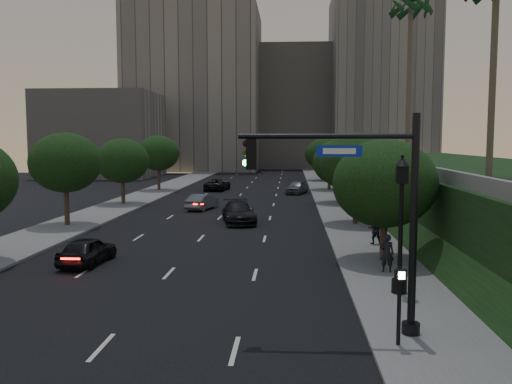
# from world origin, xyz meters

# --- Properties ---
(ground) EXTENTS (160.00, 160.00, 0.00)m
(ground) POSITION_xyz_m (0.00, 0.00, 0.00)
(ground) COLOR black
(ground) RESTS_ON ground
(road_surface) EXTENTS (16.00, 140.00, 0.02)m
(road_surface) POSITION_xyz_m (0.00, 30.00, 0.01)
(road_surface) COLOR black
(road_surface) RESTS_ON ground
(sidewalk_right) EXTENTS (4.50, 140.00, 0.15)m
(sidewalk_right) POSITION_xyz_m (10.25, 30.00, 0.07)
(sidewalk_right) COLOR slate
(sidewalk_right) RESTS_ON ground
(sidewalk_left) EXTENTS (4.50, 140.00, 0.15)m
(sidewalk_left) POSITION_xyz_m (-10.25, 30.00, 0.07)
(sidewalk_left) COLOR slate
(sidewalk_left) RESTS_ON ground
(embankment) EXTENTS (18.00, 90.00, 4.00)m
(embankment) POSITION_xyz_m (22.00, 28.00, 2.00)
(embankment) COLOR black
(embankment) RESTS_ON ground
(parapet_wall) EXTENTS (0.35, 90.00, 0.70)m
(parapet_wall) POSITION_xyz_m (13.50, 28.00, 4.35)
(parapet_wall) COLOR slate
(parapet_wall) RESTS_ON embankment
(office_block_left) EXTENTS (26.00, 20.00, 32.00)m
(office_block_left) POSITION_xyz_m (-14.00, 92.00, 16.00)
(office_block_left) COLOR gray
(office_block_left) RESTS_ON ground
(office_block_mid) EXTENTS (22.00, 18.00, 26.00)m
(office_block_mid) POSITION_xyz_m (6.00, 102.00, 13.00)
(office_block_mid) COLOR #A09D93
(office_block_mid) RESTS_ON ground
(office_block_right) EXTENTS (20.00, 22.00, 36.00)m
(office_block_right) POSITION_xyz_m (24.00, 96.00, 18.00)
(office_block_right) COLOR gray
(office_block_right) RESTS_ON ground
(office_block_filler) EXTENTS (18.00, 16.00, 14.00)m
(office_block_filler) POSITION_xyz_m (-26.00, 70.00, 7.00)
(office_block_filler) COLOR #A09D93
(office_block_filler) RESTS_ON ground
(tree_right_a) EXTENTS (5.20, 5.20, 6.24)m
(tree_right_a) POSITION_xyz_m (10.30, 8.00, 4.02)
(tree_right_a) COLOR #38281C
(tree_right_a) RESTS_ON ground
(tree_right_b) EXTENTS (5.20, 5.20, 6.74)m
(tree_right_b) POSITION_xyz_m (10.30, 20.00, 4.52)
(tree_right_b) COLOR #38281C
(tree_right_b) RESTS_ON ground
(tree_right_c) EXTENTS (5.20, 5.20, 6.24)m
(tree_right_c) POSITION_xyz_m (10.30, 33.00, 4.02)
(tree_right_c) COLOR #38281C
(tree_right_c) RESTS_ON ground
(tree_right_d) EXTENTS (5.20, 5.20, 6.74)m
(tree_right_d) POSITION_xyz_m (10.30, 47.00, 4.52)
(tree_right_d) COLOR #38281C
(tree_right_d) RESTS_ON ground
(tree_right_e) EXTENTS (5.20, 5.20, 6.24)m
(tree_right_e) POSITION_xyz_m (10.30, 62.00, 4.02)
(tree_right_e) COLOR #38281C
(tree_right_e) RESTS_ON ground
(tree_left_b) EXTENTS (5.00, 5.00, 6.71)m
(tree_left_b) POSITION_xyz_m (-10.30, 18.00, 4.58)
(tree_left_b) COLOR #38281C
(tree_left_b) RESTS_ON ground
(tree_left_c) EXTENTS (5.00, 5.00, 6.34)m
(tree_left_c) POSITION_xyz_m (-10.30, 31.00, 4.21)
(tree_left_c) COLOR #38281C
(tree_left_c) RESTS_ON ground
(tree_left_d) EXTENTS (5.00, 5.00, 6.71)m
(tree_left_d) POSITION_xyz_m (-10.30, 45.00, 4.58)
(tree_left_d) COLOR #38281C
(tree_left_d) RESTS_ON ground
(palm_far) EXTENTS (3.20, 3.20, 15.50)m
(palm_far) POSITION_xyz_m (16.00, 30.00, 17.64)
(palm_far) COLOR #4C4233
(palm_far) RESTS_ON embankment
(traffic_signal_mast) EXTENTS (5.68, 0.56, 7.00)m
(traffic_signal_mast) POSITION_xyz_m (8.30, -2.58, 3.67)
(traffic_signal_mast) COLOR black
(traffic_signal_mast) RESTS_ON ground
(street_lamp) EXTENTS (0.64, 0.64, 5.62)m
(street_lamp) POSITION_xyz_m (9.93, 2.00, 2.63)
(street_lamp) COLOR black
(street_lamp) RESTS_ON ground
(pedestrian_signal) EXTENTS (0.30, 0.33, 2.50)m
(pedestrian_signal) POSITION_xyz_m (8.82, -3.59, 1.57)
(pedestrian_signal) COLOR black
(pedestrian_signal) RESTS_ON ground
(sedan_near_left) EXTENTS (2.00, 4.25, 1.41)m
(sedan_near_left) POSITION_xyz_m (-4.47, 6.62, 0.70)
(sedan_near_left) COLOR black
(sedan_near_left) RESTS_ON ground
(sedan_mid_left) EXTENTS (2.55, 4.54, 1.42)m
(sedan_mid_left) POSITION_xyz_m (-2.20, 27.96, 0.71)
(sedan_mid_left) COLOR #57595D
(sedan_mid_left) RESTS_ON ground
(sedan_far_left) EXTENTS (2.98, 5.42, 1.44)m
(sedan_far_left) POSITION_xyz_m (-3.32, 46.18, 0.72)
(sedan_far_left) COLOR black
(sedan_far_left) RESTS_ON ground
(sedan_near_right) EXTENTS (3.26, 5.83, 1.60)m
(sedan_near_right) POSITION_xyz_m (1.77, 20.47, 0.80)
(sedan_near_right) COLOR black
(sedan_near_right) RESTS_ON ground
(sedan_far_right) EXTENTS (3.00, 4.82, 1.53)m
(sedan_far_right) POSITION_xyz_m (6.34, 42.62, 0.77)
(sedan_far_right) COLOR #5A5B61
(sedan_far_right) RESTS_ON ground
(pedestrian_a) EXTENTS (0.68, 0.48, 1.76)m
(pedestrian_a) POSITION_xyz_m (10.02, 5.39, 1.03)
(pedestrian_a) COLOR black
(pedestrian_a) RESTS_ON sidewalk_right
(pedestrian_b) EXTENTS (0.98, 0.83, 1.77)m
(pedestrian_b) POSITION_xyz_m (10.52, 12.19, 1.03)
(pedestrian_b) COLOR black
(pedestrian_b) RESTS_ON sidewalk_right
(pedestrian_c) EXTENTS (0.93, 0.49, 1.52)m
(pedestrian_c) POSITION_xyz_m (11.04, 14.56, 0.91)
(pedestrian_c) COLOR black
(pedestrian_c) RESTS_ON sidewalk_right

